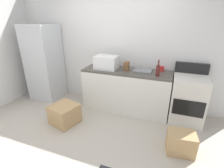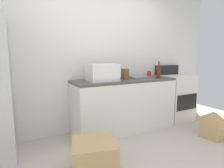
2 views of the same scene
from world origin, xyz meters
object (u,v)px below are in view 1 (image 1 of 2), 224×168
object	(u,v)px
coffee_mug	(162,69)
microwave	(107,62)
wine_bottle	(158,70)
knife_block	(127,66)
cardboard_box_medium	(65,114)
refrigerator	(45,63)
stove_oven	(188,98)
cardboard_box_large	(181,143)

from	to	relation	value
coffee_mug	microwave	bearing A→B (deg)	-168.89
wine_bottle	coffee_mug	size ratio (longest dim) A/B	3.00
coffee_mug	knife_block	xyz separation A→B (m)	(-0.68, -0.20, 0.04)
wine_bottle	coffee_mug	xyz separation A→B (m)	(0.05, 0.33, -0.06)
microwave	cardboard_box_medium	size ratio (longest dim) A/B	0.99
microwave	cardboard_box_medium	distance (m)	1.33
refrigerator	stove_oven	distance (m)	3.30
knife_block	wine_bottle	bearing A→B (deg)	-11.53
refrigerator	coffee_mug	size ratio (longest dim) A/B	17.71
coffee_mug	cardboard_box_medium	xyz separation A→B (m)	(-1.63, -1.10, -0.76)
coffee_mug	cardboard_box_large	distance (m)	1.45
stove_oven	wine_bottle	world-z (taller)	wine_bottle
refrigerator	cardboard_box_medium	distance (m)	1.56
knife_block	coffee_mug	bearing A→B (deg)	16.68
cardboard_box_large	coffee_mug	bearing A→B (deg)	111.26
coffee_mug	knife_block	bearing A→B (deg)	-163.32
refrigerator	wine_bottle	world-z (taller)	refrigerator
wine_bottle	stove_oven	bearing A→B (deg)	14.15
microwave	cardboard_box_large	xyz separation A→B (m)	(1.56, -0.92, -0.86)
stove_oven	coffee_mug	world-z (taller)	stove_oven
cardboard_box_large	wine_bottle	bearing A→B (deg)	121.70
microwave	knife_block	xyz separation A→B (m)	(0.43, 0.01, -0.05)
coffee_mug	refrigerator	bearing A→B (deg)	-175.02
stove_oven	cardboard_box_large	size ratio (longest dim) A/B	2.78
knife_block	refrigerator	bearing A→B (deg)	-179.07
refrigerator	stove_oven	size ratio (longest dim) A/B	1.61
stove_oven	cardboard_box_large	world-z (taller)	stove_oven
knife_block	cardboard_box_medium	distance (m)	1.53
cardboard_box_medium	coffee_mug	bearing A→B (deg)	33.98
refrigerator	knife_block	distance (m)	2.05
cardboard_box_large	knife_block	bearing A→B (deg)	140.29
refrigerator	knife_block	xyz separation A→B (m)	(2.05, 0.03, 0.10)
coffee_mug	knife_block	distance (m)	0.71
wine_bottle	coffee_mug	world-z (taller)	wine_bottle
cardboard_box_medium	refrigerator	bearing A→B (deg)	141.87
wine_bottle	cardboard_box_medium	bearing A→B (deg)	-154.06
refrigerator	cardboard_box_large	size ratio (longest dim) A/B	4.48
wine_bottle	knife_block	size ratio (longest dim) A/B	1.67
knife_block	cardboard_box_large	bearing A→B (deg)	-39.71
stove_oven	cardboard_box_large	distance (m)	1.01
knife_block	cardboard_box_medium	xyz separation A→B (m)	(-0.95, -0.90, -0.80)
cardboard_box_medium	stove_oven	bearing A→B (deg)	22.89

